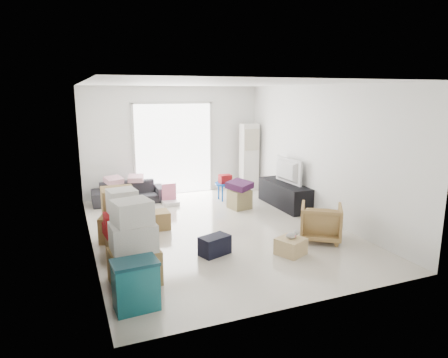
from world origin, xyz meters
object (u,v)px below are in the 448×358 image
object	(u,v)px
kids_table	(225,182)
storage_bins	(136,285)
sofa	(128,189)
ac_tower	(249,157)
wood_crate	(291,246)
ottoman	(239,199)
television	(285,180)
tv_console	(284,195)
armchair	(321,220)

from	to	relation	value
kids_table	storage_bins	bearing A→B (deg)	-124.24
storage_bins	kids_table	distance (m)	5.08
sofa	storage_bins	world-z (taller)	sofa
ac_tower	wood_crate	bearing A→B (deg)	-106.65
ottoman	wood_crate	distance (m)	2.70
ac_tower	ottoman	size ratio (longest dim) A/B	4.14
television	kids_table	size ratio (longest dim) A/B	1.56
ac_tower	tv_console	size ratio (longest dim) A/B	1.07
tv_console	wood_crate	xyz separation A→B (m)	(-1.31, -2.45, -0.14)
storage_bins	television	bearing A→B (deg)	39.28
tv_console	sofa	size ratio (longest dim) A/B	0.98
ac_tower	tv_console	bearing A→B (deg)	-88.39
television	ottoman	bearing A→B (deg)	74.38
armchair	ottoman	size ratio (longest dim) A/B	1.67
armchair	ottoman	bearing A→B (deg)	-42.23
tv_console	television	size ratio (longest dim) A/B	1.68
television	wood_crate	xyz separation A→B (m)	(-1.31, -2.45, -0.47)
television	sofa	xyz separation A→B (m)	(-3.24, 1.62, -0.28)
ottoman	kids_table	world-z (taller)	kids_table
kids_table	wood_crate	distance (m)	3.48
sofa	storage_bins	size ratio (longest dim) A/B	2.71
ac_tower	television	bearing A→B (deg)	-88.39
sofa	ottoman	bearing A→B (deg)	-31.06
television	ottoman	distance (m)	1.11
sofa	armchair	distance (m)	4.62
tv_console	wood_crate	world-z (taller)	tv_console
television	wood_crate	bearing A→B (deg)	148.82
storage_bins	wood_crate	world-z (taller)	storage_bins
armchair	storage_bins	bearing A→B (deg)	52.81
ottoman	kids_table	size ratio (longest dim) A/B	0.68
armchair	tv_console	bearing A→B (deg)	-68.24
armchair	wood_crate	xyz separation A→B (m)	(-0.83, -0.37, -0.22)
sofa	wood_crate	distance (m)	4.52
ac_tower	wood_crate	distance (m)	4.48
ac_tower	kids_table	world-z (taller)	ac_tower
ac_tower	wood_crate	world-z (taller)	ac_tower
ac_tower	television	size ratio (longest dim) A/B	1.80
ac_tower	television	distance (m)	1.80
sofa	wood_crate	xyz separation A→B (m)	(1.93, -4.08, -0.19)
ac_tower	kids_table	distance (m)	1.33
tv_console	kids_table	size ratio (longest dim) A/B	2.62
storage_bins	ottoman	bearing A→B (deg)	49.82
ottoman	wood_crate	bearing A→B (deg)	-96.38
armchair	wood_crate	world-z (taller)	armchair
sofa	armchair	xyz separation A→B (m)	(2.76, -3.71, 0.03)
tv_console	storage_bins	bearing A→B (deg)	-140.72
television	armchair	distance (m)	2.15
armchair	wood_crate	distance (m)	0.93
ottoman	storage_bins	bearing A→B (deg)	-130.18
wood_crate	ac_tower	bearing A→B (deg)	73.35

